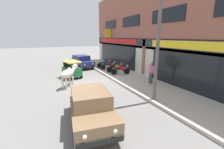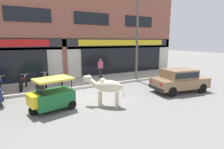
# 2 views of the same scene
# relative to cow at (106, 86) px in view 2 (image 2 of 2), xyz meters

# --- Properties ---
(ground_plane) EXTENTS (90.00, 90.00, 0.00)m
(ground_plane) POSITION_rel_cow_xyz_m (-0.38, 1.39, -1.01)
(ground_plane) COLOR slate
(sidewalk) EXTENTS (19.00, 3.28, 0.16)m
(sidewalk) POSITION_rel_cow_xyz_m (-0.38, 5.23, -0.92)
(sidewalk) COLOR #B7AFA3
(sidewalk) RESTS_ON ground
(shop_building) EXTENTS (23.00, 1.40, 8.41)m
(shop_building) POSITION_rel_cow_xyz_m (-0.38, 7.13, 2.98)
(shop_building) COLOR #8E5142
(shop_building) RESTS_ON ground
(cow) EXTENTS (1.74, 1.60, 1.61)m
(cow) POSITION_rel_cow_xyz_m (0.00, 0.00, 0.00)
(cow) COLOR beige
(cow) RESTS_ON ground
(car_1) EXTENTS (3.76, 2.08, 1.46)m
(car_1) POSITION_rel_cow_xyz_m (5.18, 0.05, -0.19)
(car_1) COLOR black
(car_1) RESTS_ON ground
(auto_rickshaw) EXTENTS (2.13, 1.54, 1.52)m
(auto_rickshaw) POSITION_rel_cow_xyz_m (-2.50, 0.67, -0.35)
(auto_rickshaw) COLOR black
(auto_rickshaw) RESTS_ON ground
(motorcycle_0) EXTENTS (0.52, 1.81, 0.88)m
(motorcycle_0) POSITION_rel_cow_xyz_m (-4.84, 4.81, -0.46)
(motorcycle_0) COLOR black
(motorcycle_0) RESTS_ON sidewalk
(motorcycle_1) EXTENTS (0.68, 1.78, 0.88)m
(motorcycle_1) POSITION_rel_cow_xyz_m (-3.59, 4.76, -0.46)
(motorcycle_1) COLOR black
(motorcycle_1) RESTS_ON sidewalk
(motorcycle_2) EXTENTS (0.52, 1.81, 0.88)m
(motorcycle_2) POSITION_rel_cow_xyz_m (-2.22, 4.89, -0.46)
(motorcycle_2) COLOR black
(motorcycle_2) RESTS_ON sidewalk
(motorcycle_3) EXTENTS (0.65, 1.79, 0.88)m
(motorcycle_3) POSITION_rel_cow_xyz_m (-1.13, 4.87, -0.46)
(motorcycle_3) COLOR black
(motorcycle_3) RESTS_ON sidewalk
(pedestrian) EXTENTS (0.49, 0.32, 1.60)m
(pedestrian) POSITION_rel_cow_xyz_m (2.23, 5.62, 0.14)
(pedestrian) COLOR #2D2D33
(pedestrian) RESTS_ON sidewalk
(utility_pole) EXTENTS (0.18, 0.18, 6.24)m
(utility_pole) POSITION_rel_cow_xyz_m (4.63, 3.89, 2.28)
(utility_pole) COLOR #595651
(utility_pole) RESTS_ON sidewalk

